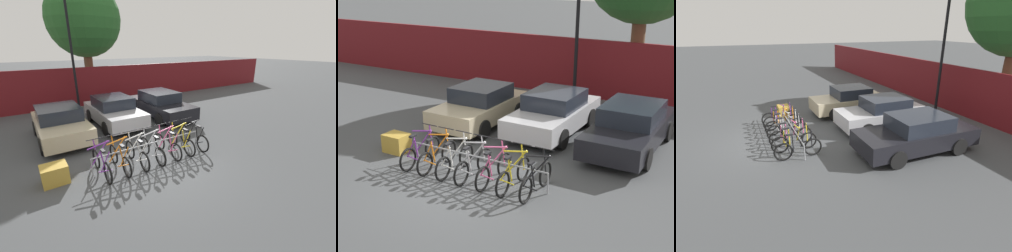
{
  "view_description": "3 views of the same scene",
  "coord_description": "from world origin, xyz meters",
  "views": [
    {
      "loc": [
        -3.39,
        -5.49,
        3.72
      ],
      "look_at": [
        1.12,
        1.1,
        0.85
      ],
      "focal_mm": 24.0,
      "sensor_mm": 36.0,
      "label": 1
    },
    {
      "loc": [
        6.44,
        -8.69,
        5.33
      ],
      "look_at": [
        0.15,
        2.09,
        0.99
      ],
      "focal_mm": 50.0,
      "sensor_mm": 36.0,
      "label": 2
    },
    {
      "loc": [
        10.11,
        -1.17,
        4.36
      ],
      "look_at": [
        1.27,
        2.51,
        0.69
      ],
      "focal_mm": 28.0,
      "sensor_mm": 36.0,
      "label": 3
    }
  ],
  "objects": [
    {
      "name": "bicycle_orange",
      "position": [
        -1.1,
        0.53,
        0.38
      ],
      "size": [
        0.68,
        1.71,
        1.05
      ],
      "rotation": [
        0.0,
        0.0,
        0.05
      ],
      "color": "black",
      "rests_on": "ground"
    },
    {
      "name": "hoarding_wall",
      "position": [
        0.0,
        9.5,
        1.22
      ],
      "size": [
        36.0,
        0.16,
        2.43
      ],
      "primitive_type": "cube",
      "color": "maroon",
      "rests_on": "ground"
    },
    {
      "name": "lamp_post",
      "position": [
        -0.38,
        8.5,
        3.53
      ],
      "size": [
        0.24,
        0.44,
        6.34
      ],
      "color": "black",
      "rests_on": "ground"
    },
    {
      "name": "ground_plane",
      "position": [
        0.0,
        0.0,
        0.0
      ],
      "size": [
        120.0,
        120.0,
        0.0
      ],
      "primitive_type": "plane",
      "color": "#424447"
    },
    {
      "name": "bike_rack",
      "position": [
        0.11,
        0.68,
        0.49
      ],
      "size": [
        4.14,
        0.04,
        0.57
      ],
      "color": "gray",
      "rests_on": "ground"
    },
    {
      "name": "bicycle_yellow",
      "position": [
        1.28,
        0.53,
        0.38
      ],
      "size": [
        0.68,
        1.71,
        1.05
      ],
      "rotation": [
        0.0,
        0.0,
        0.0
      ],
      "color": "black",
      "rests_on": "ground"
    },
    {
      "name": "bicycle_silver",
      "position": [
        0.07,
        0.53,
        0.38
      ],
      "size": [
        0.68,
        1.71,
        1.05
      ],
      "rotation": [
        0.0,
        0.0,
        -0.03
      ],
      "color": "black",
      "rests_on": "ground"
    },
    {
      "name": "car_beige",
      "position": [
        -2.12,
        4.24,
        0.69
      ],
      "size": [
        1.91,
        3.9,
        1.4
      ],
      "color": "#C1B28E",
      "rests_on": "ground"
    },
    {
      "name": "bicycle_pink",
      "position": [
        0.7,
        0.53,
        0.38
      ],
      "size": [
        0.68,
        1.71,
        1.05
      ],
      "rotation": [
        0.0,
        0.0,
        0.03
      ],
      "color": "black",
      "rests_on": "ground"
    },
    {
      "name": "car_black",
      "position": [
        3.01,
        4.63,
        0.69
      ],
      "size": [
        1.91,
        4.44,
        1.4
      ],
      "color": "black",
      "rests_on": "ground"
    },
    {
      "name": "bicycle_black",
      "position": [
        1.91,
        0.53,
        0.38
      ],
      "size": [
        0.68,
        1.71,
        1.05
      ],
      "rotation": [
        0.0,
        0.0,
        -0.01
      ],
      "color": "black",
      "rests_on": "ground"
    },
    {
      "name": "car_silver",
      "position": [
        0.4,
        4.78,
        0.69
      ],
      "size": [
        1.91,
        4.1,
        1.4
      ],
      "color": "#B7B7BC",
      "rests_on": "ground"
    },
    {
      "name": "bicycle_purple",
      "position": [
        -1.69,
        0.53,
        0.38
      ],
      "size": [
        0.68,
        1.71,
        1.05
      ],
      "rotation": [
        0.0,
        0.0,
        0.06
      ],
      "color": "black",
      "rests_on": "ground"
    },
    {
      "name": "bicycle_white",
      "position": [
        -0.51,
        0.53,
        0.38
      ],
      "size": [
        0.68,
        1.71,
        1.05
      ],
      "rotation": [
        0.0,
        0.0,
        0.0
      ],
      "color": "black",
      "rests_on": "ground"
    },
    {
      "name": "cargo_crate",
      "position": [
        -2.93,
        0.9,
        0.28
      ],
      "size": [
        0.7,
        0.56,
        0.55
      ],
      "primitive_type": "cube",
      "color": "#B28C33",
      "rests_on": "ground"
    }
  ]
}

